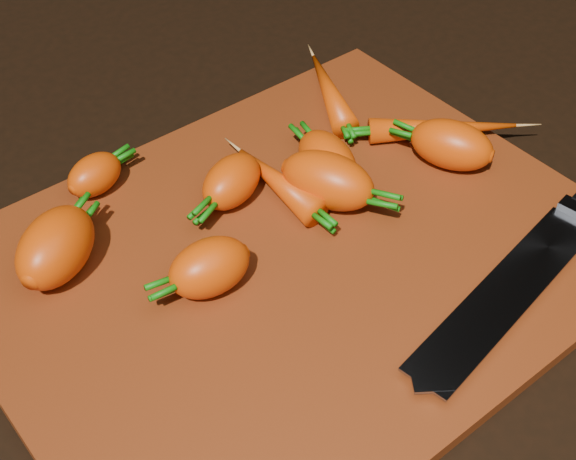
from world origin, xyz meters
TOP-DOWN VIEW (x-y plane):
  - ground at (0.00, 0.00)m, footprint 2.00×2.00m
  - cutting_board at (0.00, 0.00)m, footprint 0.50×0.40m
  - carrot_0 at (-0.16, 0.10)m, footprint 0.10×0.09m
  - carrot_1 at (-0.08, 0.01)m, footprint 0.07×0.05m
  - carrot_2 at (0.06, 0.03)m, footprint 0.08×0.10m
  - carrot_3 at (0.08, 0.05)m, footprint 0.06×0.08m
  - carrot_4 at (-0.00, 0.09)m, footprint 0.08×0.06m
  - carrot_5 at (-0.09, 0.17)m, footprint 0.06×0.05m
  - carrot_6 at (0.18, 0.00)m, footprint 0.07×0.09m
  - carrot_7 at (0.16, 0.14)m, footprint 0.08×0.13m
  - carrot_8 at (0.20, 0.03)m, footprint 0.13×0.10m
  - carrot_9 at (0.03, 0.07)m, footprint 0.03×0.11m
  - knife at (0.11, -0.14)m, footprint 0.36×0.09m

SIDE VIEW (x-z plane):
  - ground at x=0.00m, z-range -0.01..0.00m
  - cutting_board at x=0.00m, z-range 0.00..0.01m
  - knife at x=0.11m, z-range 0.01..0.03m
  - carrot_8 at x=0.20m, z-range 0.01..0.04m
  - carrot_7 at x=0.16m, z-range 0.01..0.04m
  - carrot_9 at x=0.03m, z-range 0.01..0.04m
  - carrot_5 at x=-0.09m, z-range 0.01..0.05m
  - carrot_4 at x=0.00m, z-range 0.01..0.05m
  - carrot_3 at x=0.08m, z-range 0.01..0.05m
  - carrot_6 at x=0.18m, z-range 0.01..0.06m
  - carrot_1 at x=-0.08m, z-range 0.01..0.06m
  - carrot_2 at x=0.06m, z-range 0.01..0.06m
  - carrot_0 at x=-0.16m, z-range 0.01..0.06m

